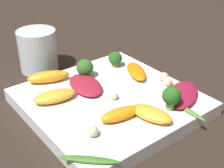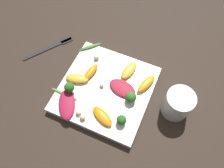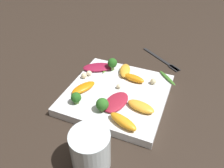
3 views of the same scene
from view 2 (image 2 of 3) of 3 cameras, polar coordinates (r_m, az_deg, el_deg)
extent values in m
plane|color=#2D231C|center=(0.71, -1.62, -1.90)|extent=(2.40, 2.40, 0.00)
cube|color=white|center=(0.70, -1.64, -1.46)|extent=(0.28, 0.28, 0.02)
cylinder|color=silver|center=(0.67, 16.76, -4.98)|extent=(0.08, 0.08, 0.09)
cube|color=#262628|center=(0.83, -16.42, 8.91)|extent=(0.16, 0.12, 0.01)
cube|color=#262628|center=(0.83, -11.84, 11.13)|extent=(0.05, 0.04, 0.01)
ellipsoid|color=maroon|center=(0.68, 2.77, -1.13)|extent=(0.07, 0.10, 0.01)
ellipsoid|color=maroon|center=(0.67, -11.73, -5.15)|extent=(0.11, 0.09, 0.01)
ellipsoid|color=#FCAD33|center=(0.71, 4.47, 3.58)|extent=(0.08, 0.05, 0.02)
ellipsoid|color=#FCAD33|center=(0.70, -9.09, 1.42)|extent=(0.05, 0.08, 0.02)
ellipsoid|color=orange|center=(0.69, 8.97, 0.10)|extent=(0.08, 0.05, 0.02)
ellipsoid|color=orange|center=(0.71, -5.60, 3.13)|extent=(0.07, 0.04, 0.02)
ellipsoid|color=orange|center=(0.64, -2.53, -8.45)|extent=(0.06, 0.08, 0.02)
cylinder|color=#84AD5B|center=(0.67, 4.89, -3.94)|extent=(0.01, 0.01, 0.01)
sphere|color=#2D6B23|center=(0.65, 4.99, -3.43)|extent=(0.03, 0.03, 0.03)
cylinder|color=#7A9E51|center=(0.64, 2.45, -9.73)|extent=(0.01, 0.01, 0.01)
sphere|color=#26601E|center=(0.63, 2.50, -9.37)|extent=(0.03, 0.03, 0.03)
cylinder|color=#7A9E51|center=(0.69, -10.86, -1.51)|extent=(0.01, 0.01, 0.02)
sphere|color=#26601E|center=(0.67, -11.11, -0.85)|extent=(0.03, 0.03, 0.03)
ellipsoid|color=#3D7528|center=(0.77, -5.75, 9.64)|extent=(0.07, 0.07, 0.01)
ellipsoid|color=#518E33|center=(0.69, -12.39, -2.57)|extent=(0.01, 0.09, 0.01)
sphere|color=beige|center=(0.65, -7.69, -8.63)|extent=(0.02, 0.02, 0.02)
sphere|color=beige|center=(0.68, -2.55, -0.04)|extent=(0.01, 0.01, 0.01)
sphere|color=beige|center=(0.74, -4.10, 6.93)|extent=(0.02, 0.02, 0.02)
sphere|color=beige|center=(0.65, -8.76, -7.36)|extent=(0.02, 0.02, 0.02)
camera|label=1|loc=(0.83, -21.86, 36.22)|focal=50.00mm
camera|label=3|loc=(0.58, 55.49, 15.20)|focal=35.00mm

